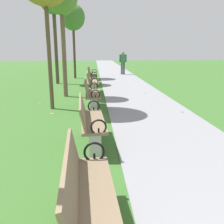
% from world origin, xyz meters
% --- Properties ---
extents(paved_walkway, '(2.46, 44.00, 0.02)m').
position_xyz_m(paved_walkway, '(1.23, 18.00, 0.01)').
color(paved_walkway, gray).
rests_on(paved_walkway, ground).
extents(park_bench_2, '(0.55, 1.62, 0.90)m').
position_xyz_m(park_bench_2, '(-0.50, 2.91, 0.49)').
color(park_bench_2, '#7A664C').
rests_on(park_bench_2, ground).
extents(park_bench_3, '(0.55, 1.62, 0.90)m').
position_xyz_m(park_bench_3, '(-0.50, 5.43, 0.49)').
color(park_bench_3, '#7A664C').
rests_on(park_bench_3, ground).
extents(park_bench_4, '(0.50, 1.61, 0.90)m').
position_xyz_m(park_bench_4, '(-0.50, 8.41, 0.49)').
color(park_bench_4, '#7A664C').
rests_on(park_bench_4, ground).
extents(park_bench_5, '(0.49, 1.61, 0.90)m').
position_xyz_m(park_bench_5, '(-0.50, 11.18, 0.49)').
color(park_bench_5, '#7A664C').
rests_on(park_bench_5, ground).
extents(park_bench_6, '(0.50, 1.61, 0.90)m').
position_xyz_m(park_bench_6, '(-0.50, 13.89, 0.49)').
color(park_bench_6, '#7A664C').
rests_on(park_bench_6, ground).
extents(tree_5, '(1.41, 1.41, 4.42)m').
position_xyz_m(tree_5, '(-1.58, 16.69, 3.60)').
color(tree_5, '#4C3D2D').
rests_on(tree_5, ground).
extents(pedestrian_walking, '(0.53, 0.22, 1.62)m').
position_xyz_m(pedestrian_walking, '(1.69, 18.71, 0.93)').
color(pedestrian_walking, '#4C4C56').
rests_on(pedestrian_walking, paved_walkway).
extents(scattered_leaves, '(4.65, 17.32, 0.02)m').
position_xyz_m(scattered_leaves, '(-0.05, 3.53, 0.01)').
color(scattered_leaves, '#93511E').
rests_on(scattered_leaves, ground).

